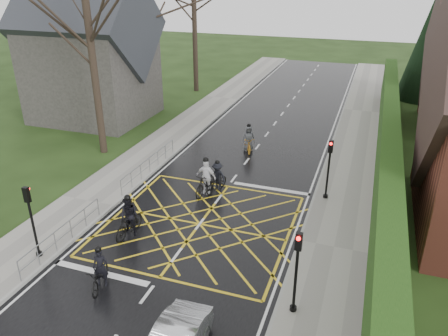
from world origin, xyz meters
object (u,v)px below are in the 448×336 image
Objects in this scene: cyclist_rear at (100,274)px; cyclist_front at (206,181)px; cyclist_lead at (248,142)px; cyclist_back at (129,220)px; cyclist_mid at (217,179)px.

cyclist_front is (0.98, 7.98, 0.20)m from cyclist_rear.
cyclist_front reaches higher than cyclist_lead.
cyclist_front reaches higher than cyclist_rear.
cyclist_back is 0.95× the size of cyclist_front.
cyclist_back is 5.62m from cyclist_mid.
cyclist_rear is 0.93× the size of cyclist_lead.
cyclist_lead reaches higher than cyclist_mid.
cyclist_mid is at bearing 60.15° from cyclist_front.
cyclist_rear is 8.64m from cyclist_mid.
cyclist_front is at bearing -112.88° from cyclist_mid.
cyclist_lead is at bearing 67.82° from cyclist_rear.
cyclist_lead is at bearing 93.74° from cyclist_front.
cyclist_back is at bearing -126.01° from cyclist_lead.
cyclist_mid reaches higher than cyclist_rear.
cyclist_rear is 0.99× the size of cyclist_mid.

